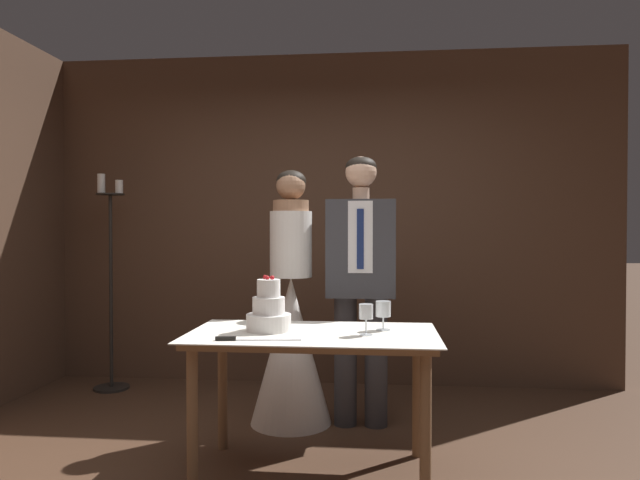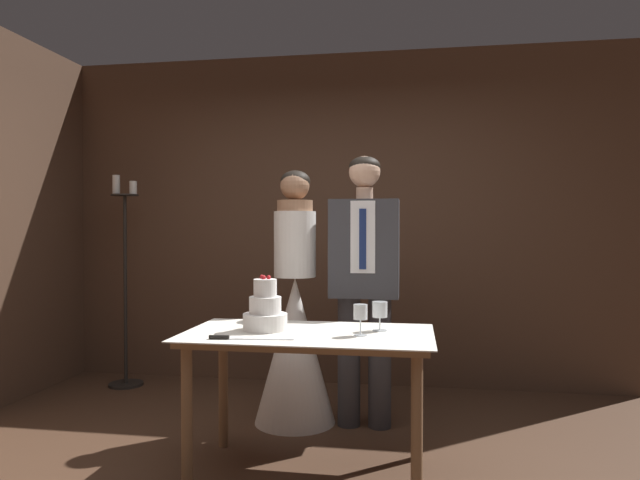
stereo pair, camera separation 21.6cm
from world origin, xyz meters
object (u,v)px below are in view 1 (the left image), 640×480
(tiered_cake, at_px, (269,312))
(groom, at_px, (361,274))
(bride, at_px, (291,331))
(cake_table, at_px, (313,350))
(wine_glass_near, at_px, (366,313))
(candle_stand, at_px, (111,290))
(wine_glass_middle, at_px, (383,310))
(cake_knife, at_px, (242,339))

(tiered_cake, distance_m, groom, 0.89)
(tiered_cake, xyz_separation_m, groom, (0.47, 0.74, 0.15))
(bride, bearing_deg, cake_table, -73.04)
(wine_glass_near, bearing_deg, cake_table, 169.43)
(wine_glass_near, height_order, groom, groom)
(tiered_cake, xyz_separation_m, candle_stand, (-1.56, 1.39, -0.05))
(wine_glass_middle, height_order, candle_stand, candle_stand)
(wine_glass_near, relative_size, bride, 0.10)
(cake_knife, bearing_deg, wine_glass_middle, 19.81)
(tiered_cake, relative_size, cake_knife, 0.71)
(cake_knife, relative_size, wine_glass_near, 2.61)
(cake_knife, bearing_deg, bride, 77.44)
(tiered_cake, xyz_separation_m, bride, (0.01, 0.74, -0.23))
(wine_glass_middle, xyz_separation_m, candle_stand, (-2.18, 1.31, -0.05))
(tiered_cake, bearing_deg, cake_table, -6.12)
(wine_glass_middle, xyz_separation_m, groom, (-0.14, 0.66, 0.14))
(cake_table, xyz_separation_m, bride, (-0.23, 0.76, -0.04))
(wine_glass_middle, relative_size, candle_stand, 0.09)
(bride, height_order, candle_stand, candle_stand)
(candle_stand, bearing_deg, cake_table, -38.11)
(wine_glass_middle, relative_size, bride, 0.09)
(cake_table, xyz_separation_m, groom, (0.23, 0.76, 0.35))
(cake_knife, height_order, bride, bride)
(wine_glass_middle, height_order, groom, groom)
(wine_glass_near, height_order, candle_stand, candle_stand)
(groom, distance_m, candle_stand, 2.15)
(bride, xyz_separation_m, candle_stand, (-1.57, 0.65, 0.19))
(bride, bearing_deg, wine_glass_middle, -47.50)
(cake_table, relative_size, groom, 0.74)
(wine_glass_near, bearing_deg, bride, 122.25)
(groom, bearing_deg, cake_knife, -118.73)
(wine_glass_near, height_order, wine_glass_middle, wine_glass_near)
(wine_glass_near, distance_m, wine_glass_middle, 0.18)
(bride, height_order, groom, groom)
(cake_table, height_order, candle_stand, candle_stand)
(cake_knife, distance_m, groom, 1.18)
(cake_knife, relative_size, candle_stand, 0.24)
(cake_table, height_order, cake_knife, cake_knife)
(groom, xyz_separation_m, candle_stand, (-2.04, 0.65, -0.20))
(cake_knife, distance_m, wine_glass_middle, 0.79)
(wine_glass_middle, bearing_deg, wine_glass_near, -120.01)
(cake_knife, distance_m, candle_stand, 2.23)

